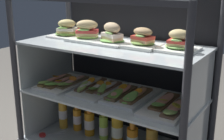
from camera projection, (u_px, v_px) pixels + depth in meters
case_frame at (124, 65)px, 1.92m from camera, size 1.12×0.55×0.96m
riser_lower_tier at (112, 121)px, 1.90m from camera, size 1.04×0.48×0.32m
shelf_lower_glass at (112, 95)px, 1.85m from camera, size 1.06×0.50×0.01m
riser_upper_tier at (112, 71)px, 1.81m from camera, size 1.04×0.48×0.29m
shelf_upper_glass at (112, 45)px, 1.77m from camera, size 1.06×0.50×0.01m
plated_roll_sandwich_mid_left at (67, 30)px, 1.98m from camera, size 0.19×0.19×0.11m
plated_roll_sandwich_near_right_corner at (87, 33)px, 1.86m from camera, size 0.20×0.20×0.12m
plated_roll_sandwich_mid_right at (112, 36)px, 1.77m from camera, size 0.20×0.20×0.12m
plated_roll_sandwich_left_of_center at (143, 40)px, 1.67m from camera, size 0.18×0.18×0.11m
plated_roll_sandwich_far_right at (179, 43)px, 1.60m from camera, size 0.20×0.20×0.11m
open_sandwich_tray_mid_right at (63, 82)px, 2.01m from camera, size 0.22×0.37×0.06m
open_sandwich_tray_far_left at (98, 87)px, 1.92m from camera, size 0.22×0.37×0.06m
open_sandwich_tray_near_left_corner at (129, 95)px, 1.79m from camera, size 0.22×0.37×0.07m
open_sandwich_tray_mid_left at (169, 106)px, 1.64m from camera, size 0.22×0.37×0.06m
juice_bottle_tucked_behind at (63, 113)px, 2.14m from camera, size 0.06×0.06×0.25m
juice_bottle_front_middle at (77, 118)px, 2.11m from camera, size 0.06×0.06×0.20m
juice_bottle_front_fourth at (89, 123)px, 2.05m from camera, size 0.07×0.07×0.20m
juice_bottle_front_second at (104, 127)px, 2.00m from camera, size 0.06×0.06×0.21m
juice_bottle_front_left_end at (117, 129)px, 1.93m from camera, size 0.07×0.07×0.26m
juice_bottle_back_left at (132, 138)px, 1.87m from camera, size 0.07×0.07×0.20m
kitchen_scissors at (46, 134)px, 2.06m from camera, size 0.16×0.17×0.01m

